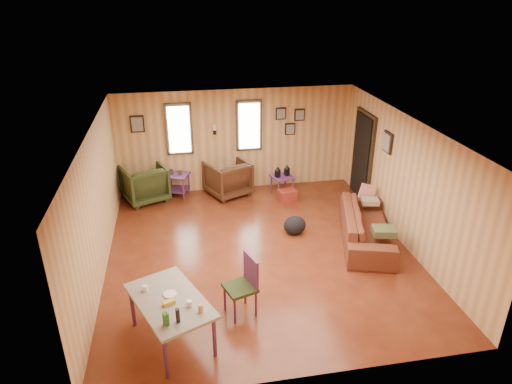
# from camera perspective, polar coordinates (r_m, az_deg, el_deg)

# --- Properties ---
(room) EXTENTS (5.54, 6.04, 2.44)m
(room) POSITION_cam_1_polar(r_m,az_deg,el_deg) (8.25, 1.31, 0.71)
(room) COLOR brown
(room) RESTS_ON ground
(sofa) EXTENTS (1.25, 2.31, 0.87)m
(sofa) POSITION_cam_1_polar(r_m,az_deg,el_deg) (8.95, 13.72, -3.53)
(sofa) COLOR brown
(sofa) RESTS_ON ground
(recliner_brown) EXTENTS (1.15, 1.12, 0.91)m
(recliner_brown) POSITION_cam_1_polar(r_m,az_deg,el_deg) (10.63, -3.57, 1.95)
(recliner_brown) COLOR #452514
(recliner_brown) RESTS_ON ground
(recliner_green) EXTENTS (1.15, 1.12, 0.92)m
(recliner_green) POSITION_cam_1_polar(r_m,az_deg,el_deg) (10.62, -13.78, 1.26)
(recliner_green) COLOR #2E3819
(recliner_green) RESTS_ON ground
(end_table) EXTENTS (0.67, 0.64, 0.67)m
(end_table) POSITION_cam_1_polar(r_m,az_deg,el_deg) (10.71, -9.87, 1.34)
(end_table) COLOR #662E68
(end_table) RESTS_ON ground
(side_table) EXTENTS (0.56, 0.56, 0.74)m
(side_table) POSITION_cam_1_polar(r_m,az_deg,el_deg) (10.58, 3.29, 2.12)
(side_table) COLOR #662E68
(side_table) RESTS_ON ground
(cooler) EXTENTS (0.44, 0.36, 0.28)m
(cooler) POSITION_cam_1_polar(r_m,az_deg,el_deg) (10.41, 3.92, -0.46)
(cooler) COLOR maroon
(cooler) RESTS_ON ground
(backpack) EXTENTS (0.54, 0.47, 0.39)m
(backpack) POSITION_cam_1_polar(r_m,az_deg,el_deg) (9.07, 4.86, -4.17)
(backpack) COLOR black
(backpack) RESTS_ON ground
(sofa_pillows) EXTENTS (0.71, 1.77, 0.36)m
(sofa_pillows) POSITION_cam_1_polar(r_m,az_deg,el_deg) (9.15, 14.74, -2.50)
(sofa_pillows) COLOR #525831
(sofa_pillows) RESTS_ON sofa
(dining_table) EXTENTS (1.29, 1.57, 0.89)m
(dining_table) POSITION_cam_1_polar(r_m,az_deg,el_deg) (6.42, -10.68, -13.55)
(dining_table) COLOR gray
(dining_table) RESTS_ON ground
(dining_chair) EXTENTS (0.54, 0.54, 0.95)m
(dining_chair) POSITION_cam_1_polar(r_m,az_deg,el_deg) (6.86, -1.46, -11.21)
(dining_chair) COLOR #2E3819
(dining_chair) RESTS_ON ground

